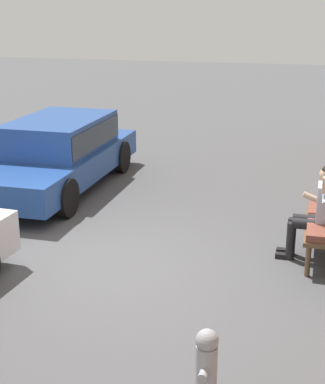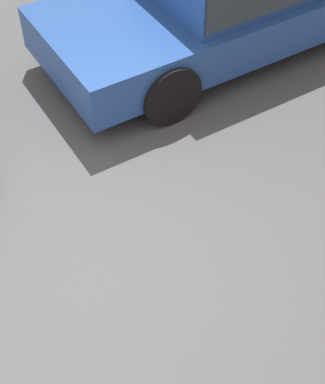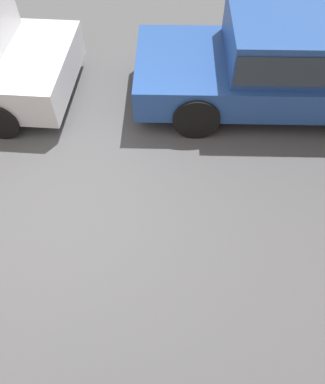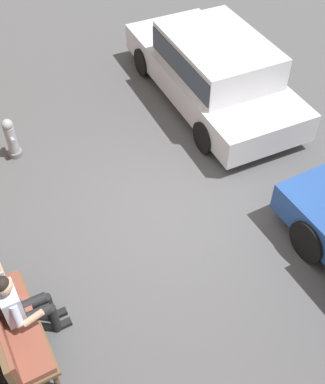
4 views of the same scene
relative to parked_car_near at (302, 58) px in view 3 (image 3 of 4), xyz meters
name	(u,v)px [view 3 (image 3 of 4)]	position (x,y,z in m)	size (l,w,h in m)	color
ground_plane	(64,210)	(3.21, 2.21, -0.75)	(60.00, 60.00, 0.00)	#4C4C4F
parked_car_near	(302,58)	(0.00, 0.00, 0.00)	(4.64, 1.82, 1.36)	#23478E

